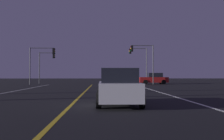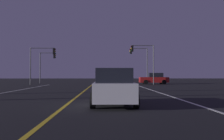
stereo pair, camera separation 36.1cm
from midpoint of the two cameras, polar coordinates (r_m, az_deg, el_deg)
The scene contains 8 objects.
lane_edge_right at distance 15.87m, azimuth 14.32°, elevation -6.13°, with size 0.16×42.66×0.01m, color silver.
lane_center_divider at distance 15.30m, azimuth -8.33°, elevation -6.34°, with size 0.16×42.66×0.01m, color gold.
car_lead_same_lane at distance 11.95m, azimuth 0.58°, elevation -3.89°, with size 2.02×4.30×1.70m.
car_crossing_side at distance 39.15m, azimuth 9.03°, elevation -1.93°, with size 4.30×2.02×1.70m.
traffic_light_near_right at distance 37.53m, azimuth 6.54°, elevation 3.29°, with size 3.43×0.36×5.75m.
traffic_light_near_left at distance 38.09m, azimuth -15.54°, elevation 2.84°, with size 3.69×0.36×5.32m.
traffic_light_far_right at distance 42.99m, azimuth 5.68°, elevation 2.82°, with size 3.06×0.36×5.88m.
traffic_light_far_left at distance 43.55m, azimuth -14.52°, elevation 2.07°, with size 2.67×0.36×5.10m.
Camera 1 is at (1.43, 0.18, 1.41)m, focal length 40.96 mm.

